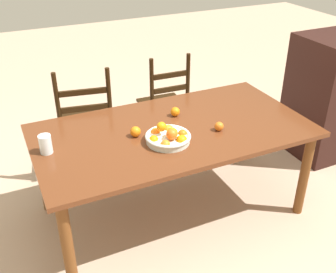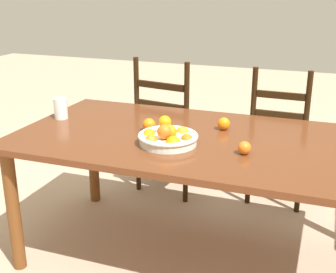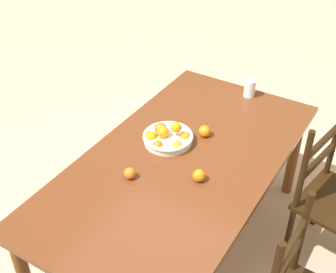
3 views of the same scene
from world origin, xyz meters
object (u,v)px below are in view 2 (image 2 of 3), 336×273
(orange_loose_1, at_px, (149,125))
(orange_loose_2, at_px, (224,124))
(drinking_glass, at_px, (61,108))
(fruit_bowl, at_px, (168,137))
(chair_near_window, at_px, (279,140))
(dining_table, at_px, (197,151))
(chair_by_cabinet, at_px, (172,130))
(orange_loose_0, at_px, (244,148))

(orange_loose_1, xyz_separation_m, orange_loose_2, (0.38, 0.16, -0.00))
(orange_loose_2, height_order, drinking_glass, drinking_glass)
(fruit_bowl, bearing_deg, chair_near_window, 66.82)
(fruit_bowl, relative_size, orange_loose_2, 4.42)
(dining_table, bearing_deg, chair_by_cabinet, 117.80)
(chair_near_window, xyz_separation_m, chair_by_cabinet, (-0.77, -0.07, 0.01))
(orange_loose_2, xyz_separation_m, drinking_glass, (-0.96, -0.12, 0.03))
(chair_near_window, height_order, fruit_bowl, chair_near_window)
(chair_near_window, xyz_separation_m, orange_loose_2, (-0.24, -0.71, 0.31))
(orange_loose_0, height_order, orange_loose_2, orange_loose_2)
(fruit_bowl, height_order, orange_loose_2, fruit_bowl)
(orange_loose_1, xyz_separation_m, drinking_glass, (-0.58, 0.04, 0.03))
(orange_loose_1, height_order, drinking_glass, drinking_glass)
(dining_table, distance_m, drinking_glass, 0.87)
(dining_table, distance_m, fruit_bowl, 0.22)
(chair_near_window, distance_m, fruit_bowl, 1.17)
(fruit_bowl, bearing_deg, orange_loose_1, 136.12)
(chair_by_cabinet, height_order, orange_loose_1, chair_by_cabinet)
(dining_table, relative_size, drinking_glass, 15.67)
(fruit_bowl, height_order, drinking_glass, fruit_bowl)
(dining_table, relative_size, orange_loose_2, 28.02)
(dining_table, xyz_separation_m, orange_loose_1, (-0.27, 0.01, 0.12))
(dining_table, xyz_separation_m, orange_loose_0, (0.28, -0.16, 0.11))
(chair_by_cabinet, relative_size, orange_loose_2, 14.65)
(dining_table, height_order, orange_loose_0, orange_loose_0)
(dining_table, bearing_deg, orange_loose_2, 59.51)
(chair_near_window, distance_m, chair_by_cabinet, 0.77)
(chair_near_window, distance_m, drinking_glass, 1.50)
(chair_near_window, distance_m, orange_loose_1, 1.12)
(chair_by_cabinet, distance_m, fruit_bowl, 1.07)
(orange_loose_0, bearing_deg, dining_table, 150.46)
(orange_loose_1, bearing_deg, drinking_glass, 175.89)
(orange_loose_1, distance_m, drinking_glass, 0.58)
(orange_loose_0, xyz_separation_m, orange_loose_1, (-0.55, 0.16, 0.00))
(fruit_bowl, bearing_deg, dining_table, 55.33)
(dining_table, xyz_separation_m, fruit_bowl, (-0.11, -0.15, 0.12))
(orange_loose_2, bearing_deg, drinking_glass, -172.72)
(orange_loose_0, height_order, orange_loose_1, orange_loose_1)
(dining_table, bearing_deg, drinking_glass, 176.73)
(orange_loose_0, xyz_separation_m, drinking_glass, (-1.13, 0.21, 0.03))
(orange_loose_1, relative_size, orange_loose_2, 1.05)
(dining_table, relative_size, orange_loose_0, 30.37)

